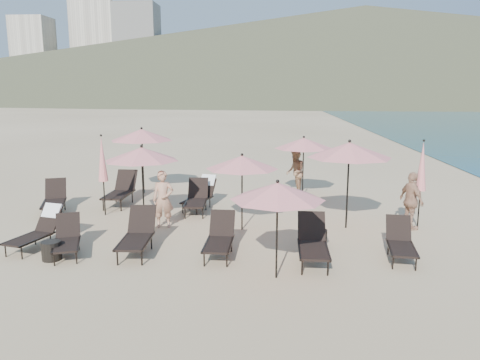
# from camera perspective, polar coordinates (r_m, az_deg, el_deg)

# --- Properties ---
(ground) EXTENTS (800.00, 800.00, 0.00)m
(ground) POSITION_cam_1_polar(r_m,az_deg,el_deg) (11.01, -1.00, -9.14)
(ground) COLOR #D6BA8C
(ground) RESTS_ON ground
(volcanic_headland) EXTENTS (690.00, 690.00, 55.00)m
(volcanic_headland) POSITION_cam_1_polar(r_m,az_deg,el_deg) (321.58, 16.79, 14.63)
(volcanic_headland) COLOR brown
(volcanic_headland) RESTS_ON ground
(hotel_skyline) EXTENTS (109.00, 82.00, 55.00)m
(hotel_skyline) POSITION_cam_1_polar(r_m,az_deg,el_deg) (297.64, -15.45, 14.58)
(hotel_skyline) COLOR beige
(hotel_skyline) RESTS_ON ground
(lounger_0) EXTENTS (0.95, 1.64, 0.96)m
(lounger_0) POSITION_cam_1_polar(r_m,az_deg,el_deg) (12.40, -23.44, -5.52)
(lounger_0) COLOR black
(lounger_0) RESTS_ON ground
(lounger_1) EXTENTS (1.02, 1.58, 0.85)m
(lounger_1) POSITION_cam_1_polar(r_m,az_deg,el_deg) (11.65, -20.35, -6.66)
(lounger_1) COLOR black
(lounger_1) RESTS_ON ground
(lounger_2) EXTENTS (0.73, 1.74, 0.98)m
(lounger_2) POSITION_cam_1_polar(r_m,az_deg,el_deg) (11.27, -12.40, -6.46)
(lounger_2) COLOR black
(lounger_2) RESTS_ON ground
(lounger_3) EXTENTS (0.64, 1.60, 0.91)m
(lounger_3) POSITION_cam_1_polar(r_m,az_deg,el_deg) (10.90, -2.49, -6.99)
(lounger_3) COLOR black
(lounger_3) RESTS_ON ground
(lounger_4) EXTENTS (0.69, 1.71, 0.97)m
(lounger_4) POSITION_cam_1_polar(r_m,az_deg,el_deg) (10.60, 8.86, -7.48)
(lounger_4) COLOR black
(lounger_4) RESTS_ON ground
(lounger_5) EXTENTS (0.77, 1.56, 0.86)m
(lounger_5) POSITION_cam_1_polar(r_m,az_deg,el_deg) (11.27, 19.00, -7.12)
(lounger_5) COLOR black
(lounger_5) RESTS_ON ground
(lounger_6) EXTENTS (1.16, 1.81, 0.97)m
(lounger_6) POSITION_cam_1_polar(r_m,az_deg,el_deg) (15.64, -21.69, -2.10)
(lounger_6) COLOR black
(lounger_6) RESTS_ON ground
(lounger_7) EXTENTS (0.75, 1.85, 1.05)m
(lounger_7) POSITION_cam_1_polar(r_m,az_deg,el_deg) (16.06, -14.33, -1.18)
(lounger_7) COLOR black
(lounger_7) RESTS_ON ground
(lounger_8) EXTENTS (0.72, 1.71, 0.97)m
(lounger_8) POSITION_cam_1_polar(r_m,az_deg,el_deg) (14.67, -5.32, -2.19)
(lounger_8) COLOR black
(lounger_8) RESTS_ON ground
(lounger_9) EXTENTS (1.03, 1.70, 1.00)m
(lounger_9) POSITION_cam_1_polar(r_m,az_deg,el_deg) (15.17, -4.77, -1.65)
(lounger_9) COLOR black
(lounger_9) RESTS_ON ground
(umbrella_open_0) EXTENTS (2.10, 2.10, 2.26)m
(umbrella_open_0) POSITION_cam_1_polar(r_m,az_deg,el_deg) (13.45, -11.91, 3.11)
(umbrella_open_0) COLOR black
(umbrella_open_0) RESTS_ON ground
(umbrella_open_1) EXTENTS (1.97, 1.97, 2.12)m
(umbrella_open_1) POSITION_cam_1_polar(r_m,az_deg,el_deg) (12.50, 0.25, 2.17)
(umbrella_open_1) COLOR black
(umbrella_open_1) RESTS_ON ground
(umbrella_open_2) EXTENTS (2.29, 2.29, 2.46)m
(umbrella_open_2) POSITION_cam_1_polar(r_m,az_deg,el_deg) (12.97, 13.18, 3.57)
(umbrella_open_2) COLOR black
(umbrella_open_2) RESTS_ON ground
(umbrella_open_3) EXTENTS (2.27, 2.27, 2.45)m
(umbrella_open_3) POSITION_cam_1_polar(r_m,az_deg,el_deg) (17.39, -11.89, 5.41)
(umbrella_open_3) COLOR black
(umbrella_open_3) RESTS_ON ground
(umbrella_open_4) EXTENTS (2.05, 2.05, 2.21)m
(umbrella_open_4) POSITION_cam_1_polar(r_m,az_deg,el_deg) (16.38, 7.77, 4.46)
(umbrella_open_4) COLOR black
(umbrella_open_4) RESTS_ON ground
(umbrella_open_5) EXTENTS (1.90, 1.90, 2.05)m
(umbrella_open_5) POSITION_cam_1_polar(r_m,az_deg,el_deg) (9.26, 4.59, -1.39)
(umbrella_open_5) COLOR black
(umbrella_open_5) RESTS_ON ground
(umbrella_closed_0) EXTENTS (0.29, 0.29, 2.47)m
(umbrella_closed_0) POSITION_cam_1_polar(r_m,az_deg,el_deg) (13.65, 21.30, 1.51)
(umbrella_closed_0) COLOR black
(umbrella_closed_0) RESTS_ON ground
(umbrella_closed_1) EXTENTS (0.29, 0.29, 2.48)m
(umbrella_closed_1) POSITION_cam_1_polar(r_m,az_deg,el_deg) (14.61, -16.44, 2.43)
(umbrella_closed_1) COLOR black
(umbrella_closed_1) RESTS_ON ground
(side_table_0) EXTENTS (0.43, 0.43, 0.43)m
(side_table_0) POSITION_cam_1_polar(r_m,az_deg,el_deg) (11.48, -21.99, -7.98)
(side_table_0) COLOR black
(side_table_0) RESTS_ON ground
(side_table_1) EXTENTS (0.43, 0.43, 0.42)m
(side_table_1) POSITION_cam_1_polar(r_m,az_deg,el_deg) (11.71, 9.53, -6.96)
(side_table_1) COLOR black
(side_table_1) RESTS_ON ground
(beachgoer_a) EXTENTS (0.63, 0.47, 1.59)m
(beachgoer_a) POSITION_cam_1_polar(r_m,az_deg,el_deg) (13.11, -9.34, -2.35)
(beachgoer_a) COLOR tan
(beachgoer_a) RESTS_ON ground
(beachgoer_b) EXTENTS (0.65, 0.82, 1.65)m
(beachgoer_b) POSITION_cam_1_polar(r_m,az_deg,el_deg) (17.18, 6.73, 1.00)
(beachgoer_b) COLOR #A77A56
(beachgoer_b) RESTS_ON ground
(beachgoer_c) EXTENTS (0.69, 1.01, 1.60)m
(beachgoer_c) POSITION_cam_1_polar(r_m,az_deg,el_deg) (13.59, 20.17, -2.41)
(beachgoer_c) COLOR tan
(beachgoer_c) RESTS_ON ground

